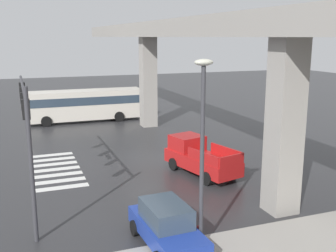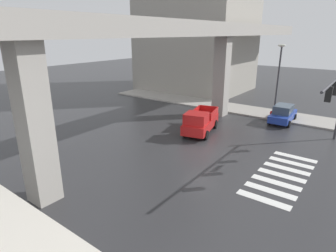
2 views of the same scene
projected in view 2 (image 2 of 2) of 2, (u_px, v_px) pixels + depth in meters
ground_plane at (201, 153)px, 20.49m from camera, size 120.00×120.00×0.00m
crosswalk_stripes at (281, 175)px, 17.30m from camera, size 7.15×2.80×0.01m
elevated_overpass at (161, 37)px, 19.99m from camera, size 59.87×2.56×9.16m
sidewalk_east at (245, 110)px, 31.64m from camera, size 4.00×36.00×0.15m
pickup_truck at (200, 122)px, 24.26m from camera, size 5.41×3.08×2.08m
sedan_blue at (283, 114)px, 27.30m from camera, size 4.37×2.10×1.72m
street_lamp_near_corner at (279, 73)px, 27.37m from camera, size 0.44×0.70×7.24m
fire_hydrant at (271, 115)px, 28.43m from camera, size 0.24×0.24×0.85m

